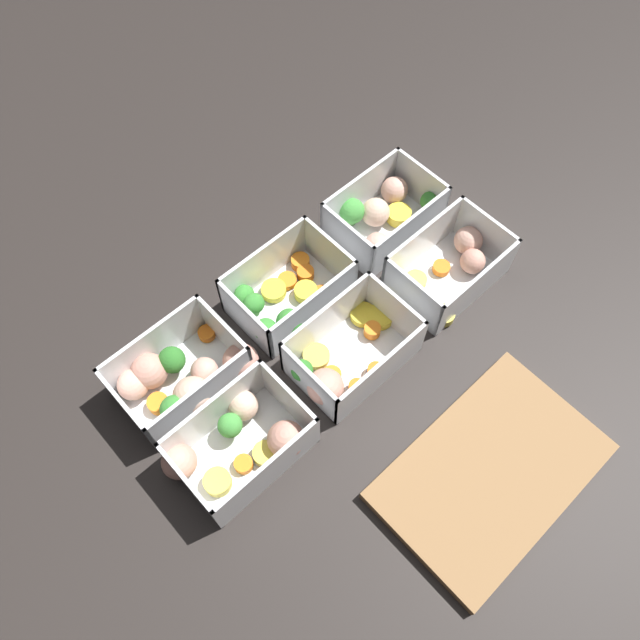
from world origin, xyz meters
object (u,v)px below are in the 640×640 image
Objects in this scene: container_far_left at (452,265)px; container_far_right at (240,443)px; container_far_center at (345,358)px; container_near_right at (182,377)px; container_near_center at (284,296)px; container_near_left at (383,214)px.

container_far_right is (0.39, -0.00, 0.00)m from container_far_left.
container_far_center is at bearing 0.36° from container_far_left.
container_near_right is 1.01× the size of container_far_right.
container_near_center is 0.22m from container_far_right.
container_near_right is 0.95× the size of container_far_center.
container_near_right and container_far_right have the same top height.
container_far_center is (0.21, 0.13, -0.00)m from container_near_left.
container_near_left is 0.89× the size of container_far_center.
container_near_left and container_near_right have the same top height.
container_far_left is 1.02× the size of container_far_right.
container_far_right is at bearing -1.35° from container_far_center.
container_far_center is at bearing 32.51° from container_near_left.
container_near_left is at bearing -178.06° from container_near_center.
container_far_left is at bearing -179.64° from container_far_center.
container_far_center and container_far_right have the same top height.
container_near_center is at bearing -91.86° from container_far_center.
container_near_center is at bearing -145.82° from container_far_right.
container_far_right is at bearing -0.41° from container_far_left.
container_far_left and container_far_right have the same top height.
container_near_left and container_far_right have the same top height.
container_near_center is 0.91× the size of container_far_left.
container_far_right is at bearing 34.18° from container_near_center.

